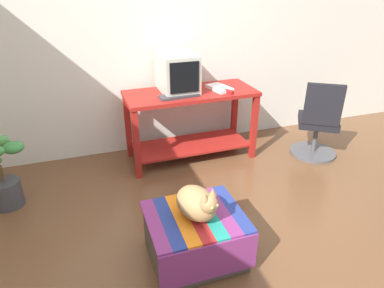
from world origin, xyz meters
name	(u,v)px	position (x,y,z in m)	size (l,w,h in m)	color
ground_plane	(227,259)	(0.00, 0.00, 0.00)	(14.00, 14.00, 0.00)	brown
back_wall	(155,35)	(0.00, 2.05, 1.30)	(8.00, 0.10, 2.60)	silver
desk	(191,114)	(0.25, 1.60, 0.53)	(1.40, 0.60, 0.78)	maroon
tv_monitor	(177,73)	(0.13, 1.67, 0.97)	(0.37, 0.49, 0.39)	#BCB7A8
keyboard	(179,96)	(0.08, 1.47, 0.79)	(0.40, 0.15, 0.02)	#333338
book	(219,88)	(0.57, 1.56, 0.80)	(0.17, 0.29, 0.04)	white
ottoman_with_blanket	(195,236)	(-0.21, 0.10, 0.19)	(0.68, 0.59, 0.38)	#4C4238
cat	(198,203)	(-0.20, 0.08, 0.50)	(0.34, 0.42, 0.28)	#9E7A4C
potted_plant	(3,178)	(-1.60, 1.24, 0.29)	(0.45, 0.37, 0.66)	#3D3D42
office_chair	(318,125)	(1.60, 1.16, 0.39)	(0.58, 0.58, 0.89)	#4C4C51
stapler	(229,92)	(0.60, 1.41, 0.80)	(0.04, 0.11, 0.04)	#A31E1E
pen	(222,87)	(0.63, 1.64, 0.78)	(0.01, 0.01, 0.14)	#B7B7BC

